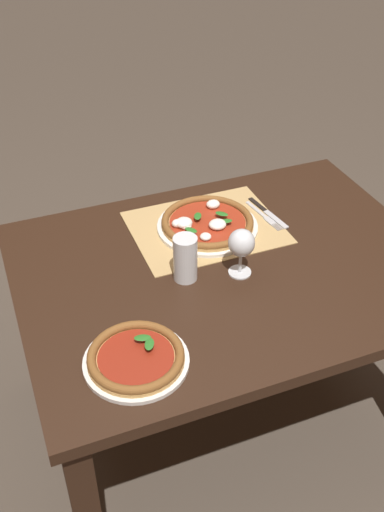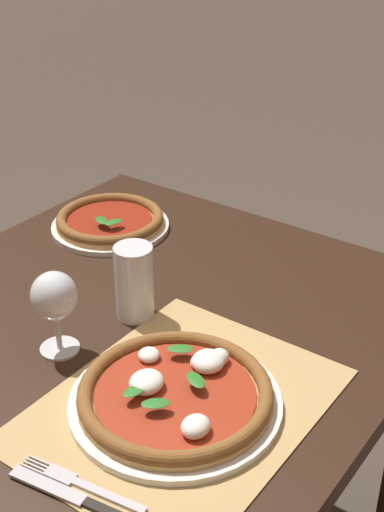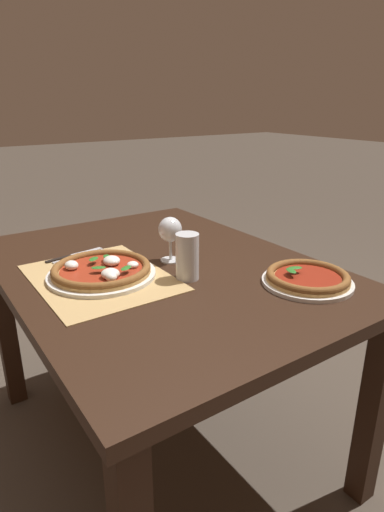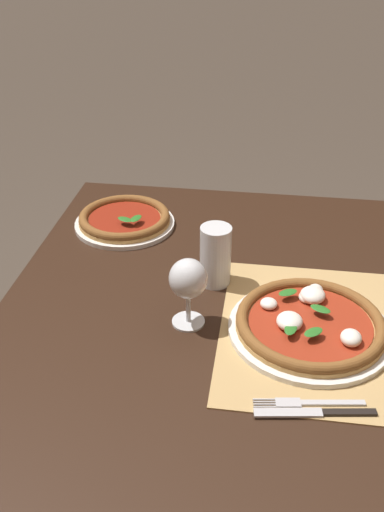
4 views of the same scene
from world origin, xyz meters
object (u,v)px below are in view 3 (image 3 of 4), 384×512
Objects in this scene: pint_glass at (187,257)px; wine_glass at (170,231)px; pizza_near at (102,270)px; knife at (75,255)px; pizza_far at (308,278)px; fork at (80,256)px.

wine_glass is at bearing 166.53° from pint_glass.
pizza_near is 1.56× the size of knife.
pint_glass is 0.67× the size of knife.
knife is at bearing -178.71° from pizza_near.
pint_glass is 0.45m from knife.
knife is (-0.39, -0.22, -0.06)m from pint_glass.
pint_glass is (0.16, 0.21, 0.05)m from pizza_near.
pizza_near is at bearing -129.15° from pizza_far.
pizza_far is 0.80m from knife.
pizza_near is 1.24× the size of pizza_far.
fork is 0.02m from knife.
pizza_far is 0.37m from pint_glass.
fork is (-0.21, 0.01, -0.02)m from pizza_near.
pizza_near is 0.23m from knife.
pint_glass is 0.72× the size of fork.
wine_glass is at bearing 50.19° from fork.
pizza_near is 1.68× the size of fork.
pizza_near is at bearing -89.47° from wine_glass.
fork is (-0.21, -0.25, -0.10)m from wine_glass.
pint_glass reaches higher than pizza_far.
wine_glass reaches higher than fork.
pizza_far is 1.26× the size of knife.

